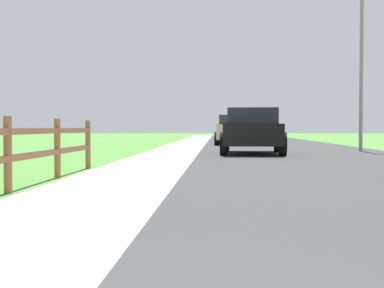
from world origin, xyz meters
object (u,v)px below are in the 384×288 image
(parked_car_silver, at_px, (242,130))
(parked_car_blue, at_px, (239,129))
(parked_suv_black, at_px, (252,131))
(street_lamp, at_px, (364,45))
(parked_car_beige, at_px, (235,130))

(parked_car_silver, xyz_separation_m, parked_car_blue, (0.07, 7.40, 0.04))
(parked_car_silver, relative_size, parked_car_blue, 1.08)
(parked_car_silver, height_order, parked_car_blue, parked_car_blue)
(parked_suv_black, height_order, street_lamp, street_lamp)
(parked_car_beige, bearing_deg, parked_car_blue, 87.13)
(parked_suv_black, bearing_deg, street_lamp, 27.12)
(street_lamp, bearing_deg, parked_car_blue, 98.20)
(parked_car_beige, relative_size, parked_car_silver, 0.97)
(parked_suv_black, height_order, parked_car_blue, parked_car_blue)
(street_lamp, bearing_deg, parked_suv_black, -152.88)
(parked_suv_black, relative_size, parked_car_beige, 0.93)
(parked_car_beige, bearing_deg, parked_suv_black, -88.62)
(parked_car_silver, xyz_separation_m, street_lamp, (3.75, -18.15, 3.24))
(parked_car_beige, relative_size, street_lamp, 0.70)
(parked_suv_black, distance_m, parked_car_blue, 27.77)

